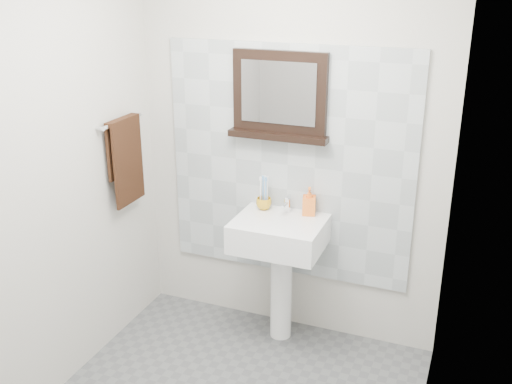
% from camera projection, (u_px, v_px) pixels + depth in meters
% --- Properties ---
extents(back_wall, '(2.00, 0.01, 2.50)m').
position_uv_depth(back_wall, '(289.00, 149.00, 3.75)').
color(back_wall, beige).
rests_on(back_wall, ground).
extents(front_wall, '(2.00, 0.01, 2.50)m').
position_uv_depth(front_wall, '(60.00, 336.00, 1.84)').
color(front_wall, beige).
rests_on(front_wall, ground).
extents(left_wall, '(0.01, 2.20, 2.50)m').
position_uv_depth(left_wall, '(42.00, 184.00, 3.14)').
color(left_wall, beige).
rests_on(left_wall, ground).
extents(right_wall, '(0.01, 2.20, 2.50)m').
position_uv_depth(right_wall, '(434.00, 245.00, 2.45)').
color(right_wall, beige).
rests_on(right_wall, ground).
extents(splashback, '(1.60, 0.02, 1.50)m').
position_uv_depth(splashback, '(288.00, 164.00, 3.78)').
color(splashback, '#AAB3B8').
rests_on(splashback, back_wall).
extents(pedestal_sink, '(0.55, 0.44, 0.96)m').
position_uv_depth(pedestal_sink, '(280.00, 247.00, 3.75)').
color(pedestal_sink, white).
rests_on(pedestal_sink, ground).
extents(toothbrush_cup, '(0.13, 0.13, 0.08)m').
position_uv_depth(toothbrush_cup, '(264.00, 204.00, 3.83)').
color(toothbrush_cup, gold).
rests_on(toothbrush_cup, pedestal_sink).
extents(toothbrushes, '(0.05, 0.04, 0.21)m').
position_uv_depth(toothbrushes, '(264.00, 191.00, 3.80)').
color(toothbrushes, white).
rests_on(toothbrushes, toothbrush_cup).
extents(soap_dispenser, '(0.10, 0.10, 0.18)m').
position_uv_depth(soap_dispenser, '(309.00, 201.00, 3.73)').
color(soap_dispenser, '#FF4E1E').
rests_on(soap_dispenser, pedestal_sink).
extents(framed_mirror, '(0.63, 0.11, 0.54)m').
position_uv_depth(framed_mirror, '(280.00, 98.00, 3.62)').
color(framed_mirror, black).
rests_on(framed_mirror, back_wall).
extents(towel_bar, '(0.07, 0.40, 0.03)m').
position_uv_depth(towel_bar, '(122.00, 121.00, 3.66)').
color(towel_bar, silver).
rests_on(towel_bar, left_wall).
extents(hand_towel, '(0.06, 0.30, 0.55)m').
position_uv_depth(hand_towel, '(125.00, 154.00, 3.74)').
color(hand_towel, black).
rests_on(hand_towel, towel_bar).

